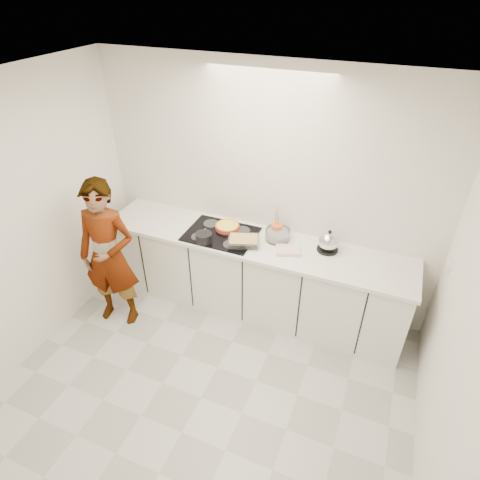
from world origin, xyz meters
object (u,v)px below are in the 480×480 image
at_px(utensil_crock, 277,230).
at_px(cook, 109,256).
at_px(baking_dish, 243,240).
at_px(tart_dish, 227,226).
at_px(mixing_bowl, 278,235).
at_px(hob, 221,234).
at_px(saucepan, 204,237).
at_px(kettle, 328,242).

relative_size(utensil_crock, cook, 0.09).
height_order(baking_dish, utensil_crock, utensil_crock).
height_order(tart_dish, mixing_bowl, mixing_bowl).
bearing_deg(cook, mixing_bowl, 17.02).
height_order(tart_dish, baking_dish, baking_dish).
bearing_deg(utensil_crock, hob, -160.42).
bearing_deg(baking_dish, saucepan, -162.70).
bearing_deg(tart_dish, saucepan, -111.15).
xyz_separation_m(kettle, cook, (-2.03, -0.80, -0.19)).
bearing_deg(tart_dish, utensil_crock, 8.49).
distance_m(saucepan, utensil_crock, 0.75).
xyz_separation_m(saucepan, mixing_bowl, (0.67, 0.34, -0.01)).
bearing_deg(baking_dish, tart_dish, 143.74).
relative_size(hob, tart_dish, 2.52).
height_order(hob, utensil_crock, utensil_crock).
xyz_separation_m(hob, cook, (-0.94, -0.66, -0.09)).
bearing_deg(baking_dish, utensil_crock, 46.23).
xyz_separation_m(hob, kettle, (1.09, 0.14, 0.09)).
bearing_deg(kettle, baking_dish, -164.83).
xyz_separation_m(saucepan, cook, (-0.84, -0.47, -0.15)).
bearing_deg(saucepan, mixing_bowl, 26.66).
xyz_separation_m(tart_dish, kettle, (1.07, 0.02, 0.06)).
bearing_deg(baking_dish, kettle, 15.17).
bearing_deg(tart_dish, baking_dish, -36.26).
bearing_deg(saucepan, kettle, 15.86).
xyz_separation_m(saucepan, utensil_crock, (0.64, 0.39, 0.01)).
bearing_deg(kettle, hob, -172.65).
xyz_separation_m(hob, baking_dish, (0.28, -0.08, 0.04)).
relative_size(tart_dish, saucepan, 1.66).
distance_m(tart_dish, utensil_crock, 0.53).
height_order(hob, cook, cook).
bearing_deg(tart_dish, mixing_bowl, 2.55).
bearing_deg(cook, baking_dish, 14.61).
height_order(hob, mixing_bowl, mixing_bowl).
height_order(tart_dish, utensil_crock, utensil_crock).
bearing_deg(kettle, mixing_bowl, -179.94).
bearing_deg(hob, tart_dish, 79.79).
distance_m(tart_dish, baking_dish, 0.33).
distance_m(hob, baking_dish, 0.30).
height_order(tart_dish, saucepan, saucepan).
height_order(saucepan, utensil_crock, saucepan).
xyz_separation_m(tart_dish, baking_dish, (0.26, -0.19, 0.01)).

